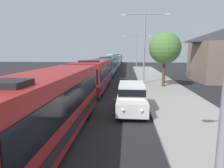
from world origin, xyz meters
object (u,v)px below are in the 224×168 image
bus_middle (108,65)px  streetlamp_mid (145,41)px  bus_second_in_line (95,73)px  box_truck_oncoming (110,58)px  streetlamp_far (137,48)px  bus_rear (117,60)px  roadside_tree (165,48)px  bus_tail_end (119,58)px  bus_fourth_in_line (114,62)px  white_suv (131,96)px  bus_lead (48,105)px

bus_middle → streetlamp_mid: streetlamp_mid is taller
bus_second_in_line → box_truck_oncoming: bus_second_in_line is taller
bus_middle → streetlamp_far: streetlamp_far is taller
bus_second_in_line → streetlamp_far: 23.80m
bus_second_in_line → bus_rear: 40.38m
streetlamp_far → roadside_tree: bearing=-84.5°
bus_tail_end → streetlamp_mid: (5.40, -50.21, 3.55)m
bus_fourth_in_line → streetlamp_far: (5.40, -3.87, 3.15)m
box_truck_oncoming → bus_second_in_line: bearing=-86.6°
streetlamp_far → roadside_tree: streetlamp_far is taller
box_truck_oncoming → roadside_tree: roadside_tree is taller
white_suv → bus_rear: bearing=94.4°
bus_middle → roadside_tree: 14.26m
streetlamp_mid → bus_fourth_in_line: bearing=103.0°
bus_middle → bus_fourth_in_line: bearing=90.0°
streetlamp_mid → roadside_tree: streetlamp_mid is taller
bus_second_in_line → bus_middle: 13.36m
bus_lead → white_suv: (3.70, 4.71, -0.66)m
bus_fourth_in_line → streetlamp_mid: streetlamp_mid is taller
bus_fourth_in_line → box_truck_oncoming: bearing=96.7°
streetlamp_mid → roadside_tree: 2.92m
white_suv → box_truck_oncoming: box_truck_oncoming is taller
bus_middle → white_suv: bus_middle is taller
bus_middle → streetlamp_mid: (5.40, -9.96, 3.55)m
bus_second_in_line → streetlamp_far: streetlamp_far is taller
bus_tail_end → streetlamp_far: streetlamp_far is taller
bus_middle → bus_fourth_in_line: (-0.00, 13.47, -0.00)m
bus_lead → bus_rear: size_ratio=0.99×
bus_tail_end → box_truck_oncoming: bearing=157.0°
streetlamp_far → white_suv: bearing=-93.2°
bus_fourth_in_line → white_suv: size_ratio=2.50×
bus_second_in_line → streetlamp_mid: bearing=32.2°
bus_second_in_line → white_suv: (3.70, -7.68, -0.66)m
bus_lead → white_suv: bearing=51.8°
bus_rear → streetlamp_far: (5.40, -17.41, 3.15)m
roadside_tree → bus_lead: bearing=-118.2°
bus_rear → box_truck_oncoming: 15.00m
bus_fourth_in_line → white_suv: (3.70, -34.52, -0.66)m
bus_second_in_line → streetlamp_far: bearing=76.8°
bus_lead → bus_middle: size_ratio=0.87×
bus_tail_end → box_truck_oncoming: bus_tail_end is taller
bus_rear → bus_tail_end: (0.00, 13.23, 0.00)m
bus_lead → streetlamp_far: streetlamp_far is taller
roadside_tree → streetlamp_far: bearing=95.5°
bus_middle → streetlamp_mid: bearing=-61.5°
box_truck_oncoming → bus_lead: bearing=-87.2°
bus_second_in_line → roadside_tree: bearing=11.4°
bus_lead → bus_second_in_line: (0.00, 12.39, 0.00)m
box_truck_oncoming → streetlamp_far: size_ratio=0.97×
roadside_tree → bus_rear: bearing=100.9°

